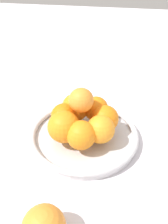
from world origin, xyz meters
name	(u,v)px	position (x,y,z in m)	size (l,w,h in m)	color
ground_plane	(84,138)	(0.00, 0.00, 0.00)	(4.00, 4.00, 0.00)	silver
fruit_bowl	(84,134)	(0.00, 0.00, 0.01)	(0.30, 0.30, 0.03)	silver
orange_pile	(82,118)	(0.00, 0.00, 0.07)	(0.19, 0.19, 0.13)	orange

